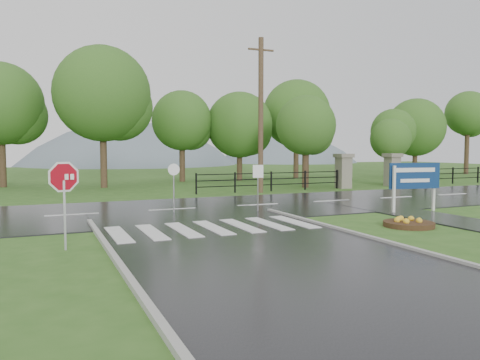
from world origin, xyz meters
name	(u,v)px	position (x,y,z in m)	size (l,w,h in m)	color
ground	(289,265)	(0.00, 0.00, 0.00)	(120.00, 120.00, 0.00)	#325E1F
main_road	(172,210)	(0.00, 10.00, 0.00)	(90.00, 8.00, 0.04)	black
walkway	(435,218)	(8.50, 4.00, 0.00)	(2.20, 11.00, 0.04)	#262629
crosswalk	(213,227)	(0.00, 5.00, 0.06)	(6.50, 2.80, 0.02)	silver
pillar_west	(343,170)	(13.00, 16.00, 1.18)	(1.00, 1.00, 2.24)	gray
pillar_east	(392,169)	(17.00, 16.00, 1.18)	(1.00, 1.00, 2.24)	gray
fence_west	(271,179)	(7.75, 16.00, 0.72)	(9.58, 0.08, 1.20)	black
hills	(102,265)	(3.49, 65.00, -15.54)	(102.00, 48.00, 48.00)	slate
treeline	(134,185)	(1.00, 24.00, 0.00)	(83.20, 5.20, 10.00)	#2E5D1D
stop_sign	(64,184)	(-4.55, 3.63, 1.71)	(1.04, 0.33, 2.44)	#939399
estate_billboard	(415,178)	(8.96, 5.55, 1.39)	(2.29, 0.42, 2.02)	silver
flower_bed	(409,223)	(6.19, 2.89, 0.12)	(1.66, 1.66, 0.33)	#332111
reg_sign_small	(258,178)	(3.08, 8.07, 1.39)	(0.41, 0.15, 1.94)	#939399
reg_sign_round	(174,181)	(-0.19, 9.03, 1.29)	(0.45, 0.15, 2.00)	#939399
utility_pole_east	(261,115)	(6.80, 15.50, 4.55)	(1.59, 0.30, 8.95)	#473523
entrance_tree_left	(306,126)	(11.05, 17.50, 4.07)	(3.93, 3.93, 6.06)	#3D2B1C
entrance_tree_right	(390,139)	(18.10, 17.50, 3.23)	(2.88, 2.88, 4.71)	#3D2B1C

